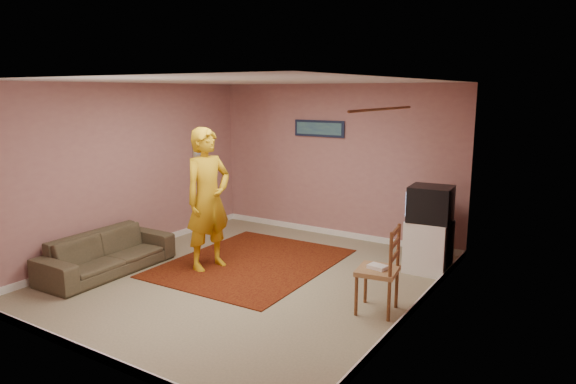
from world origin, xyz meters
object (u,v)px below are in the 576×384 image
Objects in this scene: crt_tv at (430,204)px; sofa at (107,253)px; person at (208,199)px; tv_cabinet at (428,246)px; chair_a at (421,222)px; chair_b at (378,260)px.

crt_tv is 4.50m from sofa.
sofa is at bearing 141.94° from person.
tv_cabinet reaches higher than sofa.
tv_cabinet is 4.45m from sofa.
sofa is (-3.75, -2.40, -0.09)m from tv_cabinet.
tv_cabinet is at bearing 0.00° from crt_tv.
tv_cabinet is 1.19× the size of crt_tv.
chair_a is at bearing -39.28° from person.
chair_a is 2.05m from chair_b.
person is (-2.42, -1.92, 0.42)m from chair_a.
chair_b is at bearing -79.27° from sofa.
crt_tv is 0.62m from chair_a.
tv_cabinet is 1.41× the size of chair_a.
crt_tv is at bearing 168.78° from chair_b.
chair_a is (-0.25, 0.41, 0.22)m from tv_cabinet.
tv_cabinet is 1.65m from chair_b.
chair_a is at bearing 176.25° from chair_b.
chair_b is at bearing -92.88° from tv_cabinet.
chair_a is at bearing -52.34° from sofa.
person is at bearing -155.26° from crt_tv.
tv_cabinet is at bearing -48.31° from person.
crt_tv reaches higher than tv_cabinet.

